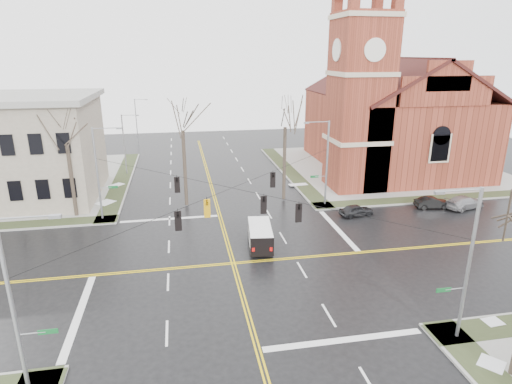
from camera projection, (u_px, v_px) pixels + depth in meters
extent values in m
plane|color=black|center=(233.00, 263.00, 33.50)|extent=(120.00, 120.00, 0.00)
cube|color=gray|center=(384.00, 168.00, 61.15)|extent=(30.00, 30.00, 0.15)
cube|color=#2D361D|center=(290.00, 172.00, 58.75)|extent=(2.00, 30.00, 0.02)
cube|color=#2D361D|center=(440.00, 198.00, 48.22)|extent=(30.00, 2.00, 0.02)
cube|color=gray|center=(5.00, 186.00, 52.55)|extent=(30.00, 30.00, 0.15)
cube|color=#2D361D|center=(121.00, 180.00, 54.90)|extent=(2.00, 30.00, 0.02)
cube|color=gold|center=(232.00, 263.00, 33.48)|extent=(0.12, 100.00, 0.01)
cube|color=gold|center=(235.00, 263.00, 33.52)|extent=(0.12, 100.00, 0.01)
cube|color=gold|center=(233.00, 264.00, 33.38)|extent=(100.00, 0.12, 0.01)
cube|color=gold|center=(233.00, 262.00, 33.61)|extent=(100.00, 0.12, 0.01)
cube|color=silver|center=(343.00, 340.00, 24.54)|extent=(9.50, 0.50, 0.01)
cube|color=silver|center=(170.00, 219.00, 42.45)|extent=(9.50, 0.50, 0.01)
cube|color=silver|center=(79.00, 314.00, 27.01)|extent=(0.50, 9.50, 0.01)
cube|color=silver|center=(338.00, 229.00, 39.98)|extent=(0.50, 9.50, 0.01)
cube|color=maroon|center=(359.00, 105.00, 49.22)|extent=(6.00, 6.00, 20.00)
cube|color=#C5B497|center=(365.00, 16.00, 46.27)|extent=(6.30, 6.30, 0.50)
cylinder|color=silver|center=(375.00, 50.00, 44.50)|extent=(2.40, 0.15, 2.40)
cylinder|color=silver|center=(337.00, 50.00, 46.83)|extent=(0.15, 2.40, 2.40)
cube|color=maroon|center=(390.00, 132.00, 60.73)|extent=(18.00, 24.00, 10.00)
cube|color=maroon|center=(343.00, 164.00, 54.41)|extent=(2.00, 5.00, 4.40)
cube|color=gray|center=(9.00, 151.00, 46.71)|extent=(18.00, 14.00, 11.00)
cylinder|color=gray|center=(327.00, 164.00, 44.79)|extent=(0.20, 0.20, 9.00)
cylinder|color=gray|center=(321.00, 176.00, 45.10)|extent=(1.20, 0.06, 0.06)
cube|color=#0E5523|center=(314.00, 177.00, 44.98)|extent=(0.90, 0.04, 0.25)
cylinder|color=gray|center=(318.00, 122.00, 43.22)|extent=(2.40, 0.08, 0.08)
cube|color=gray|center=(306.00, 123.00, 43.03)|extent=(0.50, 0.22, 0.15)
cylinder|color=gray|center=(97.00, 174.00, 40.83)|extent=(0.20, 0.20, 9.00)
cylinder|color=gray|center=(106.00, 187.00, 41.35)|extent=(1.20, 0.06, 0.06)
cube|color=#0E5523|center=(113.00, 187.00, 41.47)|extent=(0.90, 0.04, 0.25)
cylinder|color=gray|center=(105.00, 128.00, 39.67)|extent=(2.40, 0.08, 0.08)
cube|color=gray|center=(119.00, 128.00, 39.90)|extent=(0.50, 0.22, 0.15)
cylinder|color=gray|center=(469.00, 266.00, 23.28)|extent=(0.20, 0.20, 9.00)
cylinder|color=gray|center=(455.00, 289.00, 23.60)|extent=(1.20, 0.06, 0.06)
cube|color=#0E5523|center=(444.00, 290.00, 23.48)|extent=(0.90, 0.04, 0.25)
cylinder|color=gray|center=(461.00, 190.00, 21.71)|extent=(2.40, 0.08, 0.08)
cube|color=gray|center=(439.00, 193.00, 21.52)|extent=(0.50, 0.22, 0.15)
cylinder|color=gray|center=(13.00, 310.00, 19.33)|extent=(0.20, 0.20, 9.00)
cylinder|color=gray|center=(32.00, 333.00, 19.85)|extent=(1.20, 0.06, 0.06)
cube|color=#0E5523|center=(48.00, 332.00, 19.97)|extent=(0.90, 0.04, 0.25)
cylinder|color=gray|center=(25.00, 217.00, 18.17)|extent=(2.40, 0.08, 0.08)
cube|color=gray|center=(55.00, 216.00, 18.39)|extent=(0.50, 0.22, 0.15)
cylinder|color=black|center=(232.00, 188.00, 31.58)|extent=(23.02, 23.02, 0.03)
cylinder|color=black|center=(232.00, 188.00, 31.58)|extent=(23.02, 23.02, 0.03)
imported|color=black|center=(178.00, 221.00, 27.38)|extent=(0.21, 0.26, 1.30)
imported|color=black|center=(273.00, 180.00, 36.24)|extent=(0.21, 0.26, 1.30)
imported|color=#D3960C|center=(207.00, 208.00, 29.59)|extent=(0.21, 0.26, 1.30)
imported|color=black|center=(177.00, 185.00, 34.86)|extent=(0.21, 0.26, 1.30)
imported|color=black|center=(299.00, 213.00, 28.76)|extent=(0.21, 0.26, 1.30)
imported|color=black|center=(264.00, 205.00, 30.28)|extent=(0.21, 0.26, 1.30)
cylinder|color=gray|center=(124.00, 145.00, 56.55)|extent=(0.16, 0.16, 8.00)
cylinder|color=gray|center=(129.00, 115.00, 55.51)|extent=(2.00, 0.07, 0.07)
cube|color=gray|center=(137.00, 115.00, 55.70)|extent=(0.45, 0.20, 0.13)
cylinder|color=gray|center=(136.00, 122.00, 75.25)|extent=(0.16, 0.16, 8.00)
cylinder|color=gray|center=(140.00, 99.00, 74.21)|extent=(2.00, 0.07, 0.07)
cube|color=gray|center=(146.00, 100.00, 74.40)|extent=(0.45, 0.20, 0.13)
cube|color=white|center=(260.00, 235.00, 36.05)|extent=(2.41, 4.97, 1.53)
cube|color=white|center=(259.00, 228.00, 38.00)|extent=(1.93, 1.03, 1.08)
cube|color=black|center=(258.00, 222.00, 38.14)|extent=(1.67, 0.31, 0.72)
cube|color=black|center=(260.00, 229.00, 36.06)|extent=(2.24, 3.45, 0.50)
cube|color=#B70C0A|center=(253.00, 250.00, 33.75)|extent=(0.22, 0.09, 0.31)
cube|color=#B70C0A|center=(271.00, 249.00, 33.83)|extent=(0.22, 0.09, 0.31)
cube|color=black|center=(260.00, 243.00, 36.29)|extent=(2.46, 5.02, 0.09)
cylinder|color=black|center=(249.00, 236.00, 37.73)|extent=(0.31, 0.67, 0.65)
cylinder|color=black|center=(268.00, 235.00, 37.83)|extent=(0.31, 0.67, 0.65)
cylinder|color=black|center=(251.00, 252.00, 34.74)|extent=(0.31, 0.67, 0.65)
cylinder|color=black|center=(272.00, 251.00, 34.83)|extent=(0.31, 0.67, 0.65)
imported|color=black|center=(356.00, 210.00, 43.09)|extent=(3.67, 1.94, 1.19)
imported|color=black|center=(432.00, 203.00, 45.20)|extent=(3.81, 1.75, 1.21)
imported|color=gray|center=(465.00, 202.00, 45.18)|extent=(4.96, 3.10, 1.34)
cylinder|color=#352C22|center=(72.00, 181.00, 41.90)|extent=(0.36, 0.36, 7.23)
cylinder|color=#352C22|center=(185.00, 169.00, 44.76)|extent=(0.36, 0.36, 8.02)
cylinder|color=#352C22|center=(284.00, 164.00, 46.53)|extent=(0.36, 0.36, 8.05)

